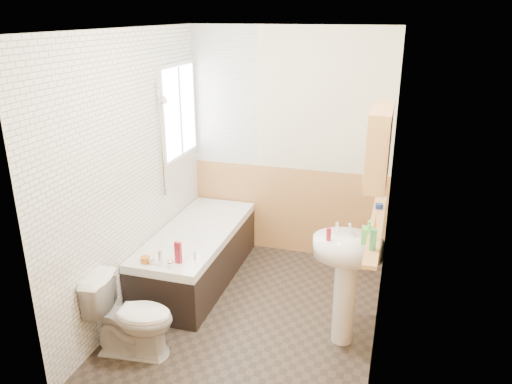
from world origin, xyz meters
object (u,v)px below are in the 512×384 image
(sink, at_px, (346,269))
(pine_shelf, at_px, (376,227))
(bathtub, at_px, (197,253))
(medicine_cabinet, at_px, (379,146))
(toilet, at_px, (132,317))

(sink, xyz_separation_m, pine_shelf, (0.20, 0.07, 0.36))
(bathtub, xyz_separation_m, pine_shelf, (1.77, -0.54, 0.75))
(sink, bearing_deg, medicine_cabinet, -19.26)
(bathtub, relative_size, sink, 1.65)
(pine_shelf, bearing_deg, sink, -159.57)
(bathtub, relative_size, medicine_cabinet, 2.86)
(toilet, xyz_separation_m, pine_shelf, (1.80, 0.71, 0.70))
(bathtub, height_order, medicine_cabinet, medicine_cabinet)
(bathtub, height_order, pine_shelf, pine_shelf)
(sink, height_order, pine_shelf, sink)
(bathtub, bearing_deg, medicine_cabinet, -20.31)
(medicine_cabinet, bearing_deg, toilet, -160.93)
(toilet, relative_size, sink, 0.64)
(bathtub, distance_m, medicine_cabinet, 2.34)
(sink, xyz_separation_m, medicine_cabinet, (0.17, -0.03, 1.04))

